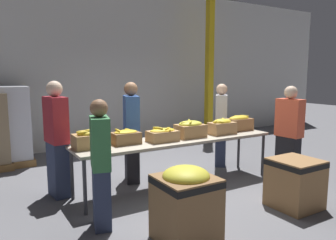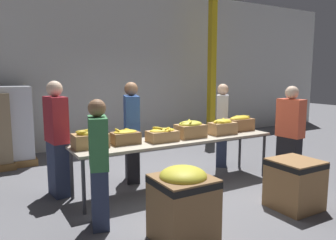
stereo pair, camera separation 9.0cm
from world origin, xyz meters
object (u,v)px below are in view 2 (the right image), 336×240
Objects in this scene: volunteer_1 at (222,125)px; support_pillar at (212,67)px; banana_box_2 at (162,135)px; volunteer_0 at (57,139)px; banana_box_3 at (190,129)px; volunteer_3 at (99,165)px; sorting_table at (178,142)px; banana_box_1 at (125,137)px; volunteer_2 at (290,135)px; donation_bin_0 at (183,202)px; banana_box_5 at (240,123)px; donation_bin_1 at (295,182)px; pallet_stack_1 at (5,126)px; volunteer_4 at (132,133)px; banana_box_0 at (90,138)px; banana_box_4 at (222,127)px.

volunteer_1 is 2.86m from support_pillar.
support_pillar is at bearing 42.21° from banana_box_2.
support_pillar is at bearing 109.40° from volunteer_0.
volunteer_1 reaches higher than banana_box_3.
volunteer_3 is (-2.94, -1.33, -0.04)m from volunteer_1.
volunteer_3 reaches higher than sorting_table.
volunteer_3 is at bearing -150.78° from banana_box_2.
sorting_table is 0.84× the size of support_pillar.
volunteer_2 is at bearing -16.99° from banana_box_1.
donation_bin_0 is (0.87, -2.10, -0.41)m from volunteer_0.
banana_box_2 is at bearing -170.64° from sorting_table.
banana_box_5 is at bearing 3.96° from banana_box_2.
banana_box_5 is (1.13, 0.07, -0.00)m from banana_box_3.
volunteer_1 is at bearing 84.01° from volunteer_0.
sorting_table is 1.83m from donation_bin_1.
banana_box_2 is 3.56m from pallet_stack_1.
support_pillar reaches higher than volunteer_2.
banana_box_3 is 0.68× the size of donation_bin_1.
donation_bin_1 is at bearing -106.06° from banana_box_5.
volunteer_4 reaches higher than volunteer_2.
banana_box_3 is at bearing -3.74° from banana_box_1.
banana_box_2 is at bearing 36.13° from volunteer_4.
banana_box_2 is 0.68× the size of donation_bin_1.
volunteer_2 is 3.30m from volunteer_3.
pallet_stack_1 is (-4.04, 3.64, -0.03)m from volunteer_2.
volunteer_2 is 1.92× the size of donation_bin_0.
support_pillar reaches higher than banana_box_2.
banana_box_1 is 1.01m from volunteer_0.
banana_box_1 is at bearing -2.08° from banana_box_0.
volunteer_0 is 3.43m from donation_bin_1.
volunteer_0 is (-1.99, 0.57, -0.07)m from banana_box_3.
volunteer_1 is 1.92m from volunteer_4.
volunteer_2 is (1.51, -0.73, -0.12)m from banana_box_3.
support_pillar reaches higher than volunteer_4.
banana_box_3 is 0.28× the size of volunteer_1.
volunteer_0 is at bearing -49.16° from volunteer_1.
volunteer_1 is 1.92× the size of donation_bin_0.
volunteer_2 is (2.62, -0.80, -0.09)m from banana_box_1.
pallet_stack_1 reaches higher than donation_bin_1.
sorting_table reaches higher than donation_bin_1.
volunteer_1 is at bearing 12.99° from banana_box_1.
volunteer_1 is (1.39, 0.59, 0.07)m from sorting_table.
volunteer_2 is (3.14, -0.82, -0.11)m from banana_box_0.
banana_box_5 is (0.51, 0.12, 0.01)m from banana_box_4.
banana_box_1 is 0.24× the size of volunteer_0.
banana_box_1 is at bearing -143.63° from support_pillar.
volunteer_1 is at bearing -51.00° from volunteer_3.
volunteer_1 is 0.41× the size of support_pillar.
banana_box_2 is 1.66m from donation_bin_0.
volunteer_1 is at bearing 27.27° from banana_box_3.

